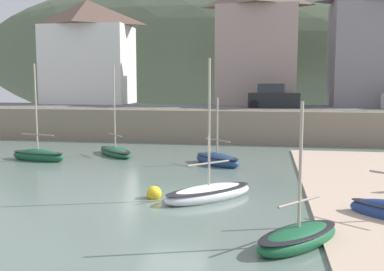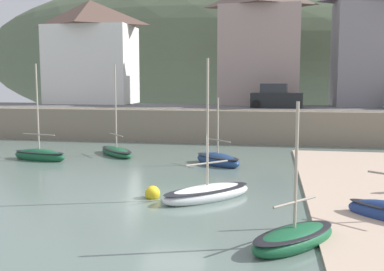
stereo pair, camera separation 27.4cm
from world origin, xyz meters
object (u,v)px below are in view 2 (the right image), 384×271
(waterfront_building_centre, at_px, (259,43))
(dinghy_open_wooden, at_px, (207,193))
(mooring_buoy, at_px, (153,193))
(waterfront_building_left, at_px, (91,51))
(church_with_spire, at_px, (356,17))
(sailboat_tall_mast, at_px, (117,151))
(waterfront_building_right, at_px, (378,42))
(parked_car_near_slipway, at_px, (276,98))
(rowboat_small_beached, at_px, (218,160))
(fishing_boat_green, at_px, (294,238))
(sailboat_far_left, at_px, (39,155))

(waterfront_building_centre, height_order, dinghy_open_wooden, waterfront_building_centre)
(waterfront_building_centre, relative_size, mooring_buoy, 18.18)
(waterfront_building_left, relative_size, church_with_spire, 0.62)
(waterfront_building_left, distance_m, sailboat_tall_mast, 18.88)
(waterfront_building_centre, distance_m, waterfront_building_right, 10.16)
(waterfront_building_centre, distance_m, parked_car_near_slipway, 6.72)
(dinghy_open_wooden, bearing_deg, waterfront_building_left, 76.67)
(parked_car_near_slipway, height_order, mooring_buoy, parked_car_near_slipway)
(dinghy_open_wooden, height_order, rowboat_small_beached, dinghy_open_wooden)
(fishing_boat_green, bearing_deg, sailboat_far_left, 91.11)
(church_with_spire, xyz_separation_m, parked_car_near_slipway, (-7.35, -8.50, -7.37))
(sailboat_far_left, xyz_separation_m, mooring_buoy, (8.69, -7.09, -0.11))
(parked_car_near_slipway, bearing_deg, waterfront_building_centre, 114.82)
(waterfront_building_right, xyz_separation_m, dinghy_open_wooden, (-11.25, -24.84, -7.69))
(waterfront_building_left, height_order, sailboat_far_left, waterfront_building_left)
(waterfront_building_right, bearing_deg, mooring_buoy, -118.14)
(church_with_spire, distance_m, mooring_buoy, 33.14)
(church_with_spire, height_order, sailboat_tall_mast, church_with_spire)
(sailboat_tall_mast, xyz_separation_m, sailboat_far_left, (-3.83, -2.39, 0.05))
(fishing_boat_green, bearing_deg, waterfront_building_centre, 44.34)
(sailboat_tall_mast, height_order, mooring_buoy, sailboat_tall_mast)
(waterfront_building_right, distance_m, mooring_buoy, 29.41)
(waterfront_building_left, bearing_deg, parked_car_near_slipway, -14.29)
(sailboat_tall_mast, bearing_deg, waterfront_building_right, 88.48)
(waterfront_building_right, bearing_deg, dinghy_open_wooden, -114.36)
(dinghy_open_wooden, distance_m, rowboat_small_beached, 7.26)
(waterfront_building_left, height_order, waterfront_building_right, waterfront_building_right)
(waterfront_building_right, xyz_separation_m, parked_car_near_slipway, (-8.56, -4.50, -4.74))
(waterfront_building_centre, relative_size, parked_car_near_slipway, 2.56)
(waterfront_building_right, relative_size, parked_car_near_slipway, 2.58)
(church_with_spire, xyz_separation_m, dinghy_open_wooden, (-10.04, -28.84, -10.32))
(waterfront_building_left, height_order, fishing_boat_green, waterfront_building_left)
(waterfront_building_left, bearing_deg, fishing_boat_green, -58.39)
(church_with_spire, bearing_deg, parked_car_near_slipway, -130.85)
(dinghy_open_wooden, xyz_separation_m, fishing_boat_green, (3.07, -4.49, -0.01))
(parked_car_near_slipway, bearing_deg, dinghy_open_wooden, -92.26)
(waterfront_building_left, relative_size, mooring_buoy, 16.48)
(rowboat_small_beached, bearing_deg, mooring_buoy, -60.94)
(fishing_boat_green, xyz_separation_m, parked_car_near_slipway, (-0.38, 24.83, 2.96))
(waterfront_building_right, xyz_separation_m, rowboat_small_beached, (-11.73, -17.59, -7.67))
(waterfront_building_centre, bearing_deg, rowboat_small_beached, -95.09)
(sailboat_tall_mast, bearing_deg, rowboat_small_beached, 30.55)
(rowboat_small_beached, xyz_separation_m, mooring_buoy, (-1.65, -7.42, -0.09))
(waterfront_building_left, xyz_separation_m, parked_car_near_slipway, (17.66, -4.50, -4.21))
(church_with_spire, relative_size, dinghy_open_wooden, 2.85)
(parked_car_near_slipway, bearing_deg, fishing_boat_green, -83.85)
(dinghy_open_wooden, height_order, fishing_boat_green, dinghy_open_wooden)
(rowboat_small_beached, bearing_deg, sailboat_far_left, -136.52)
(sailboat_tall_mast, relative_size, rowboat_small_beached, 1.48)
(rowboat_small_beached, relative_size, parked_car_near_slipway, 0.91)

